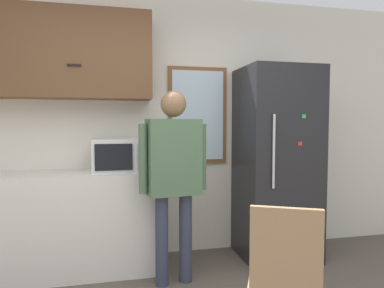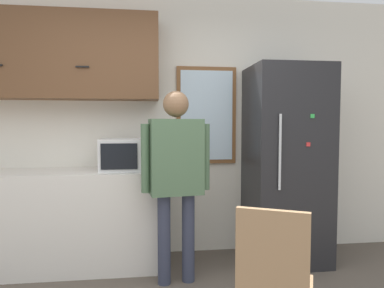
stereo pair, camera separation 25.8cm
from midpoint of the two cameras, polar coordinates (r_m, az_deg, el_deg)
The scene contains 8 objects.
back_wall at distance 3.61m, azimuth -2.70°, elevation 3.03°, with size 6.00×0.06×2.70m.
counter at distance 3.51m, azimuth -21.35°, elevation -11.82°, with size 2.14×0.57×0.93m.
upper_cabinets at distance 3.57m, azimuth -21.41°, elevation 13.56°, with size 2.14×0.34×0.82m.
microwave at distance 3.28m, azimuth -8.88°, elevation -1.76°, with size 0.46×0.37×0.30m.
person at distance 2.91m, azimuth -0.13°, elevation -3.89°, with size 0.59×0.28×1.65m.
refrigerator at distance 3.57m, azimuth 17.40°, elevation -3.27°, with size 0.74×0.69×1.94m.
chair at distance 2.14m, azimuth 17.10°, elevation -20.90°, with size 0.56×0.56×0.92m.
window at distance 3.63m, azimuth 4.45°, elevation 4.77°, with size 0.63×0.05×1.02m.
Camera 2 is at (-0.15, -1.50, 1.38)m, focal length 32.00 mm.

